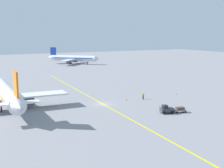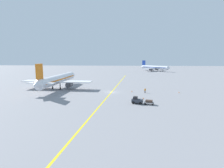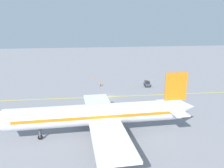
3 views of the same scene
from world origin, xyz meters
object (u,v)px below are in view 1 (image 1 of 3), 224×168
at_px(baggage_cart_trailing, 180,109).
at_px(traffic_cone_by_wingtip, 126,99).
at_px(airplane_at_gate, 7,94).
at_px(airplane_distant_taxiing, 73,58).
at_px(ground_crew_worker, 143,96).
at_px(traffic_cone_mid_apron, 159,106).
at_px(traffic_cone_near_nose, 176,94).
at_px(baggage_tug_dark, 167,109).

height_order(baggage_cart_trailing, traffic_cone_by_wingtip, baggage_cart_trailing).
xyz_separation_m(airplane_at_gate, baggage_cart_trailing, (33.70, -21.79, -2.95)).
height_order(airplane_distant_taxiing, ground_crew_worker, airplane_distant_taxiing).
height_order(ground_crew_worker, traffic_cone_by_wingtip, ground_crew_worker).
relative_size(baggage_cart_trailing, traffic_cone_mid_apron, 5.20).
distance_m(traffic_cone_near_nose, traffic_cone_by_wingtip, 16.85).
xyz_separation_m(baggage_tug_dark, traffic_cone_mid_apron, (2.31, 5.62, -0.63)).
xyz_separation_m(airplane_at_gate, ground_crew_worker, (34.41, -6.07, -2.80)).
xyz_separation_m(baggage_tug_dark, ground_crew_worker, (3.91, 14.92, 0.01)).
height_order(baggage_cart_trailing, traffic_cone_near_nose, baggage_cart_trailing).
height_order(airplane_at_gate, baggage_cart_trailing, airplane_at_gate).
relative_size(ground_crew_worker, traffic_cone_near_nose, 3.05).
xyz_separation_m(airplane_distant_taxiing, traffic_cone_near_nose, (-7.55, -99.74, -3.06)).
relative_size(baggage_cart_trailing, ground_crew_worker, 1.70).
bearing_deg(ground_crew_worker, airplane_at_gate, 170.00).
xyz_separation_m(airplane_at_gate, traffic_cone_near_nose, (46.62, -5.21, -3.43)).
bearing_deg(traffic_cone_near_nose, traffic_cone_by_wingtip, 178.84).
xyz_separation_m(baggage_tug_dark, baggage_cart_trailing, (3.20, -0.80, -0.14)).
relative_size(airplane_distant_taxiing, baggage_tug_dark, 7.58).
relative_size(ground_crew_worker, traffic_cone_mid_apron, 3.05).
height_order(airplane_distant_taxiing, baggage_cart_trailing, airplane_distant_taxiing).
height_order(baggage_tug_dark, ground_crew_worker, baggage_tug_dark).
xyz_separation_m(traffic_cone_mid_apron, traffic_cone_by_wingtip, (-3.03, 10.51, 0.00)).
height_order(airplane_at_gate, ground_crew_worker, airplane_at_gate).
bearing_deg(ground_crew_worker, traffic_cone_near_nose, 4.03).
xyz_separation_m(airplane_at_gate, traffic_cone_mid_apron, (32.80, -15.37, -3.43)).
bearing_deg(traffic_cone_near_nose, traffic_cone_mid_apron, -143.66).
bearing_deg(airplane_at_gate, traffic_cone_mid_apron, -25.11).
bearing_deg(airplane_at_gate, baggage_tug_dark, -34.53).
bearing_deg(traffic_cone_mid_apron, traffic_cone_near_nose, 36.34).
distance_m(baggage_tug_dark, baggage_cart_trailing, 3.30).
bearing_deg(airplane_distant_taxiing, baggage_tug_dark, -101.58).
relative_size(baggage_tug_dark, baggage_cart_trailing, 1.14).
height_order(baggage_cart_trailing, traffic_cone_mid_apron, baggage_cart_trailing).
height_order(baggage_tug_dark, traffic_cone_near_nose, baggage_tug_dark).
xyz_separation_m(traffic_cone_near_nose, traffic_cone_mid_apron, (-13.82, -10.17, 0.00)).
bearing_deg(traffic_cone_mid_apron, baggage_tug_dark, -112.33).
height_order(airplane_at_gate, traffic_cone_mid_apron, airplane_at_gate).
bearing_deg(ground_crew_worker, traffic_cone_mid_apron, -99.78).
height_order(airplane_at_gate, traffic_cone_by_wingtip, airplane_at_gate).
distance_m(airplane_distant_taxiing, baggage_tug_dark, 117.95).
xyz_separation_m(airplane_distant_taxiing, traffic_cone_mid_apron, (-21.37, -109.91, -3.06)).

